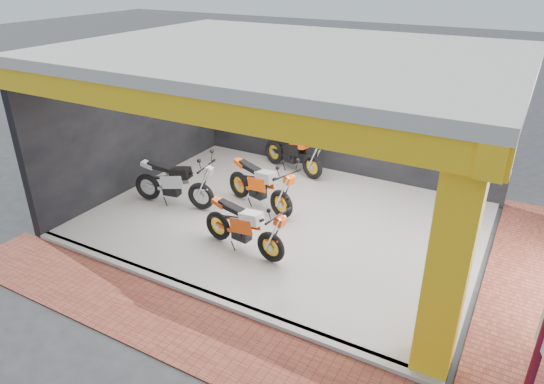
{
  "coord_description": "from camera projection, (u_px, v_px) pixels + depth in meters",
  "views": [
    {
      "loc": [
        4.29,
        -6.24,
        5.15
      ],
      "look_at": [
        -0.06,
        1.53,
        0.9
      ],
      "focal_mm": 32.0,
      "sensor_mm": 36.0,
      "label": 1
    }
  ],
  "objects": [
    {
      "name": "back_wall",
      "position": [
        343.0,
        110.0,
        12.29
      ],
      "size": [
        8.2,
        0.2,
        3.5
      ],
      "primitive_type": "cube",
      "color": "black",
      "rests_on": "ground"
    },
    {
      "name": "signpost",
      "position": [
        537.0,
        357.0,
        5.23
      ],
      "size": [
        0.12,
        0.32,
        2.35
      ],
      "rotation": [
        0.0,
        0.0,
        0.32
      ],
      "color": "maroon",
      "rests_on": "ground"
    },
    {
      "name": "showroom_ceiling",
      "position": [
        287.0,
        53.0,
        9.05
      ],
      "size": [
        8.4,
        6.4,
        0.2
      ],
      "primitive_type": "cube",
      "color": "beige",
      "rests_on": "corner_column"
    },
    {
      "name": "header_beam_front",
      "position": [
        188.0,
        107.0,
        6.82
      ],
      "size": [
        8.4,
        0.3,
        0.4
      ],
      "primitive_type": "cube",
      "color": "yellow",
      "rests_on": "corner_column"
    },
    {
      "name": "header_beam_right",
      "position": [
        518.0,
        95.0,
        7.42
      ],
      "size": [
        0.3,
        6.4,
        0.4
      ],
      "primitive_type": "cube",
      "color": "yellow",
      "rests_on": "corner_column"
    },
    {
      "name": "floor_kerb",
      "position": [
        202.0,
        294.0,
        8.2
      ],
      "size": [
        8.0,
        0.2,
        0.1
      ],
      "primitive_type": "cube",
      "color": "silver",
      "rests_on": "ground"
    },
    {
      "name": "corner_column",
      "position": [
        449.0,
        264.0,
        6.03
      ],
      "size": [
        0.5,
        0.5,
        3.5
      ],
      "primitive_type": "cube",
      "color": "yellow",
      "rests_on": "ground"
    },
    {
      "name": "showroom_floor",
      "position": [
        285.0,
        220.0,
        10.58
      ],
      "size": [
        8.0,
        6.0,
        0.1
      ],
      "primitive_type": "cube",
      "color": "silver",
      "rests_on": "ground"
    },
    {
      "name": "paver_right",
      "position": [
        527.0,
        286.0,
        8.48
      ],
      "size": [
        1.4,
        7.0,
        0.03
      ],
      "primitive_type": "cube",
      "color": "brown",
      "rests_on": "ground"
    },
    {
      "name": "left_wall",
      "position": [
        135.0,
        118.0,
        11.66
      ],
      "size": [
        0.2,
        6.2,
        3.5
      ],
      "primitive_type": "cube",
      "color": "black",
      "rests_on": "ground"
    },
    {
      "name": "moto_row_a",
      "position": [
        281.0,
        191.0,
        10.26
      ],
      "size": [
        2.28,
        1.38,
        1.31
      ],
      "primitive_type": null,
      "rotation": [
        0.0,
        0.0,
        -0.29
      ],
      "color": "#FF520A",
      "rests_on": "showroom_floor"
    },
    {
      "name": "ground",
      "position": [
        235.0,
        267.0,
        9.03
      ],
      "size": [
        80.0,
        80.0,
        0.0
      ],
      "primitive_type": "plane",
      "color": "#2D2D30",
      "rests_on": "ground"
    },
    {
      "name": "moto_row_b",
      "position": [
        200.0,
        183.0,
        10.62
      ],
      "size": [
        2.23,
        1.11,
        1.3
      ],
      "primitive_type": null,
      "rotation": [
        0.0,
        0.0,
        0.15
      ],
      "color": "#AAADB2",
      "rests_on": "showroom_floor"
    },
    {
      "name": "moto_hero",
      "position": [
        271.0,
        233.0,
        8.74
      ],
      "size": [
        2.1,
        1.01,
        1.23
      ],
      "primitive_type": null,
      "rotation": [
        0.0,
        0.0,
        -0.13
      ],
      "color": "#EA4109",
      "rests_on": "showroom_floor"
    },
    {
      "name": "paver_front",
      "position": [
        172.0,
        323.0,
        7.6
      ],
      "size": [
        9.0,
        1.4,
        0.03
      ],
      "primitive_type": "cube",
      "color": "brown",
      "rests_on": "ground"
    },
    {
      "name": "moto_row_c",
      "position": [
        313.0,
        155.0,
        12.14
      ],
      "size": [
        2.33,
        1.44,
        1.33
      ],
      "primitive_type": null,
      "rotation": [
        0.0,
        0.0,
        -0.31
      ],
      "color": "black",
      "rests_on": "showroom_floor"
    }
  ]
}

